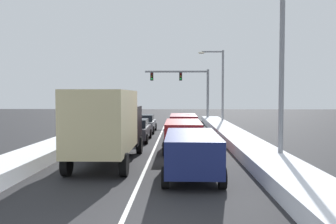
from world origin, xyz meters
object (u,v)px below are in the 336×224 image
object	(u,v)px
sedan_charcoal_center_lane_second	(135,130)
sedan_gray_center_lane_third	(144,123)
suv_maroon_right_lane_third	(183,123)
street_lamp_right_near	(274,47)
box_truck_center_lane_nearest	(107,123)
traffic_light_gantry	(188,84)
street_lamp_right_mid	(219,80)
suv_navy_right_lane_nearest	(192,151)
suv_red_right_lane_second	(183,133)

from	to	relation	value
sedan_charcoal_center_lane_second	sedan_gray_center_lane_third	world-z (taller)	same
sedan_charcoal_center_lane_second	suv_maroon_right_lane_third	bearing A→B (deg)	38.40
sedan_gray_center_lane_third	street_lamp_right_near	distance (m)	16.46
suv_maroon_right_lane_third	box_truck_center_lane_nearest	distance (m)	11.49
traffic_light_gantry	street_lamp_right_mid	size ratio (longest dim) A/B	0.97
suv_navy_right_lane_nearest	sedan_gray_center_lane_third	distance (m)	16.73
box_truck_center_lane_nearest	traffic_light_gantry	size ratio (longest dim) A/B	0.95
suv_red_right_lane_second	street_lamp_right_near	distance (m)	7.16
suv_navy_right_lane_nearest	suv_red_right_lane_second	bearing A→B (deg)	92.19
box_truck_center_lane_nearest	sedan_charcoal_center_lane_second	size ratio (longest dim) A/B	1.60
suv_maroon_right_lane_third	sedan_gray_center_lane_third	xyz separation A→B (m)	(-3.32, 3.04, -0.25)
suv_navy_right_lane_nearest	sedan_charcoal_center_lane_second	bearing A→B (deg)	108.02
sedan_charcoal_center_lane_second	street_lamp_right_near	world-z (taller)	street_lamp_right_near
sedan_charcoal_center_lane_second	traffic_light_gantry	size ratio (longest dim) A/B	0.60
suv_red_right_lane_second	street_lamp_right_mid	world-z (taller)	street_lamp_right_mid
sedan_charcoal_center_lane_second	box_truck_center_lane_nearest	bearing A→B (deg)	-91.87
box_truck_center_lane_nearest	street_lamp_right_near	bearing A→B (deg)	-1.88
sedan_charcoal_center_lane_second	street_lamp_right_mid	size ratio (longest dim) A/B	0.58
suv_navy_right_lane_nearest	street_lamp_right_near	world-z (taller)	street_lamp_right_near
traffic_light_gantry	street_lamp_right_near	world-z (taller)	street_lamp_right_near
traffic_light_gantry	suv_navy_right_lane_nearest	bearing A→B (deg)	-91.31
box_truck_center_lane_nearest	street_lamp_right_mid	xyz separation A→B (m)	(7.43, 20.50, 2.78)
traffic_light_gantry	sedan_charcoal_center_lane_second	bearing A→B (deg)	-103.27
suv_red_right_lane_second	box_truck_center_lane_nearest	world-z (taller)	box_truck_center_lane_nearest
street_lamp_right_mid	suv_red_right_lane_second	bearing A→B (deg)	-103.43
sedan_charcoal_center_lane_second	street_lamp_right_near	bearing A→B (deg)	-49.83
suv_red_right_lane_second	suv_maroon_right_lane_third	size ratio (longest dim) A/B	1.00
sedan_charcoal_center_lane_second	traffic_light_gantry	xyz separation A→B (m)	(4.12, 17.46, 3.73)
suv_red_right_lane_second	sedan_charcoal_center_lane_second	distance (m)	5.31
suv_red_right_lane_second	traffic_light_gantry	world-z (taller)	traffic_light_gantry
suv_navy_right_lane_nearest	box_truck_center_lane_nearest	world-z (taller)	box_truck_center_lane_nearest
sedan_gray_center_lane_third	traffic_light_gantry	bearing A→B (deg)	70.83
sedan_charcoal_center_lane_second	suv_red_right_lane_second	bearing A→B (deg)	-52.54
suv_maroon_right_lane_third	street_lamp_right_near	distance (m)	12.48
sedan_charcoal_center_lane_second	sedan_gray_center_lane_third	size ratio (longest dim) A/B	1.00
sedan_gray_center_lane_third	sedan_charcoal_center_lane_second	bearing A→B (deg)	-90.26
suv_navy_right_lane_nearest	suv_red_right_lane_second	world-z (taller)	same
suv_navy_right_lane_nearest	street_lamp_right_mid	xyz separation A→B (m)	(3.69, 22.96, 3.66)
box_truck_center_lane_nearest	sedan_charcoal_center_lane_second	distance (m)	8.30
box_truck_center_lane_nearest	street_lamp_right_near	size ratio (longest dim) A/B	0.81
suv_maroon_right_lane_third	suv_navy_right_lane_nearest	bearing A→B (deg)	-89.45
suv_navy_right_lane_nearest	street_lamp_right_mid	world-z (taller)	street_lamp_right_mid
suv_red_right_lane_second	street_lamp_right_near	bearing A→B (deg)	-47.33
suv_navy_right_lane_nearest	street_lamp_right_near	distance (m)	6.02
street_lamp_right_mid	sedan_gray_center_lane_third	bearing A→B (deg)	-137.28
suv_navy_right_lane_nearest	sedan_gray_center_lane_third	size ratio (longest dim) A/B	1.09
suv_maroon_right_lane_third	street_lamp_right_near	size ratio (longest dim) A/B	0.55
suv_red_right_lane_second	traffic_light_gantry	distance (m)	21.96
box_truck_center_lane_nearest	street_lamp_right_mid	world-z (taller)	street_lamp_right_mid
traffic_light_gantry	sedan_gray_center_lane_third	bearing A→B (deg)	-109.17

